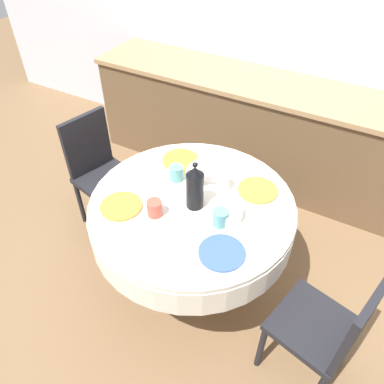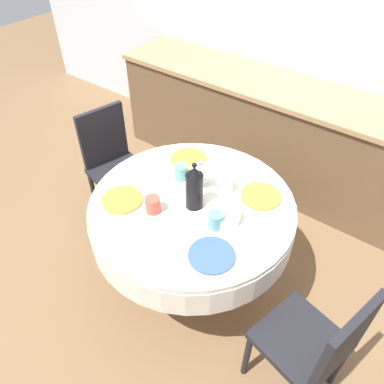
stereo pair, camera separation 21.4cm
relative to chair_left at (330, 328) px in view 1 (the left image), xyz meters
The scene contains 17 objects.
ground_plane 1.08m from the chair_left, 165.91° to the left, with size 12.00×12.00×0.00m, color brown.
wall_back 2.31m from the chair_left, 115.31° to the left, with size 7.00×0.05×2.60m.
kitchen_counter 1.88m from the chair_left, 119.69° to the left, with size 3.24×0.64×0.91m.
dining_table 0.97m from the chair_left, 165.91° to the left, with size 1.23×1.23×0.76m.
chair_left is the anchor object (origin of this frame).
chair_right 1.91m from the chair_left, 166.33° to the left, with size 0.48×0.48×0.92m.
plate_near_left 1.29m from the chair_left, behind, with size 0.24×0.24×0.01m, color orange.
cup_near_left 1.11m from the chair_left, behind, with size 0.09×0.09×0.10m, color #CC4C3D.
plate_near_right 0.66m from the chair_left, behind, with size 0.24×0.24×0.01m, color #3856AD.
cup_near_right 0.79m from the chair_left, 167.62° to the left, with size 0.09×0.09×0.10m, color #5BA39E.
plate_far_left 1.34m from the chair_left, 155.26° to the left, with size 0.24×0.24×0.01m, color yellow.
cup_far_left 1.21m from the chair_left, 161.66° to the left, with size 0.09×0.09×0.10m, color #5BA39E.
plate_far_right 0.85m from the chair_left, 140.63° to the left, with size 0.24×0.24×0.01m, color orange.
cup_far_right 0.99m from the chair_left, 151.84° to the left, with size 0.09×0.09×0.10m, color white.
coffee_carafe 1.01m from the chair_left, 166.44° to the left, with size 0.10×0.10×0.31m.
teapot 1.12m from the chair_left, 157.84° to the left, with size 0.19×0.14×0.18m.
fruit_bowl 0.80m from the chair_left, 162.23° to the left, with size 0.20×0.20×0.07m, color silver.
Camera 1 is at (0.78, -1.40, 2.28)m, focal length 35.00 mm.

